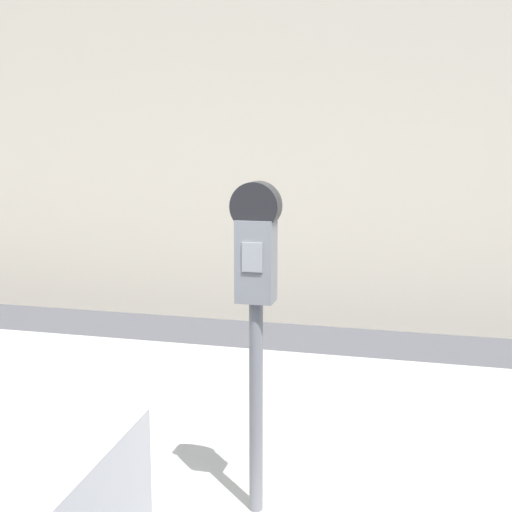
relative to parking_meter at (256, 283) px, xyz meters
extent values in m
cube|color=#ADAAA3|center=(-0.58, 0.93, -1.11)|extent=(24.00, 2.80, 0.11)
cube|color=beige|center=(-0.58, 3.67, 1.24)|extent=(24.00, 0.30, 4.81)
cylinder|color=slate|center=(0.00, 0.00, -0.57)|extent=(0.06, 0.06, 0.97)
cube|color=slate|center=(0.00, 0.00, 0.10)|extent=(0.16, 0.12, 0.36)
cube|color=gray|center=(0.00, -0.06, 0.12)|extent=(0.09, 0.01, 0.13)
cylinder|color=black|center=(0.00, 0.00, 0.33)|extent=(0.21, 0.10, 0.21)
camera|label=1|loc=(0.75, -2.90, 0.65)|focal=50.00mm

